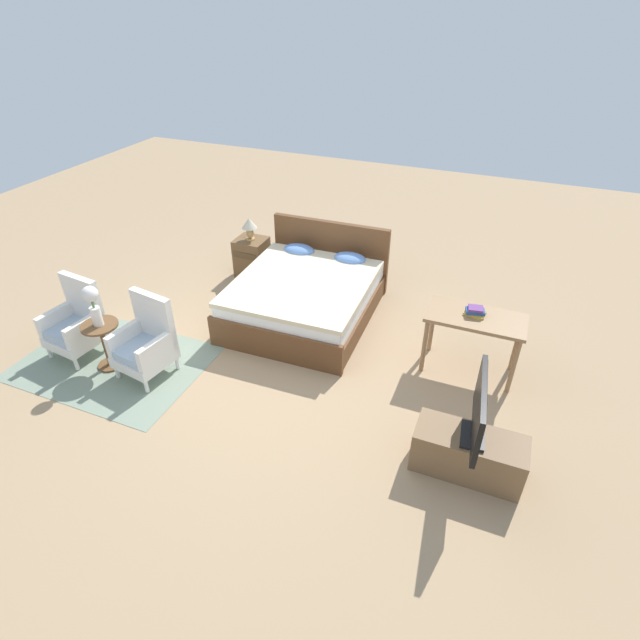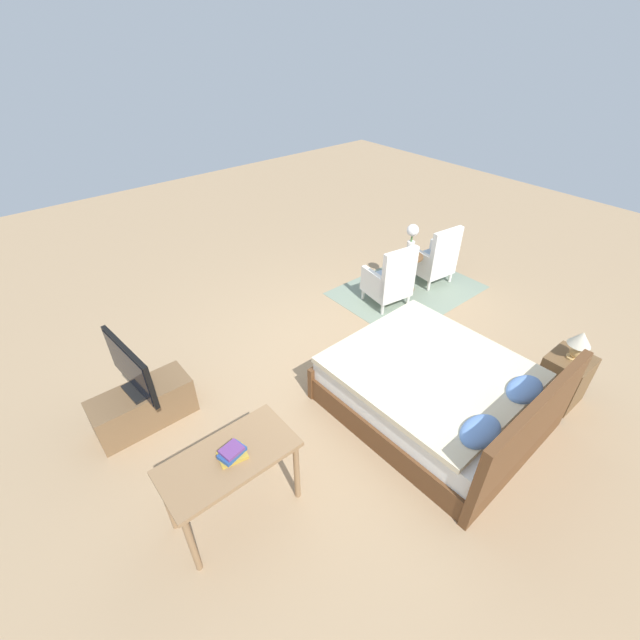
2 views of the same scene
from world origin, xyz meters
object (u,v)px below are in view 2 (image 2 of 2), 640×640
armchair_by_window_right (390,281)px  side_table (408,268)px  nightstand (563,379)px  tv_flatscreen (130,368)px  vanity_desk (230,465)px  armchair_by_window_left (435,260)px  table_lamp (580,342)px  book_stack (232,453)px  flower_vase (412,237)px  tv_stand (144,406)px  bed (437,393)px

armchair_by_window_right → side_table: armchair_by_window_right is taller
nightstand → tv_flatscreen: tv_flatscreen is taller
side_table → vanity_desk: 4.10m
armchair_by_window_left → table_lamp: 2.67m
book_stack → table_lamp: bearing=162.3°
armchair_by_window_right → flower_vase: bearing=-168.1°
nightstand → tv_stand: nightstand is taller
table_lamp → tv_stand: size_ratio=0.34×
armchair_by_window_left → bed: bearing=38.8°
armchair_by_window_right → tv_stand: armchair_by_window_right is taller
bed → tv_flatscreen: (2.35, -1.81, 0.43)m
flower_vase → vanity_desk: flower_vase is taller
bed → vanity_desk: 2.19m
armchair_by_window_left → side_table: (0.49, -0.11, -0.02)m
flower_vase → tv_stand: flower_vase is taller
table_lamp → tv_flatscreen: bearing=-35.5°
tv_flatscreen → book_stack: 1.49m
bed → book_stack: size_ratio=8.82×
bed → armchair_by_window_left: bed is taller
side_table → flower_vase: 0.51m
nightstand → vanity_desk: bearing=-18.0°
flower_vase → table_lamp: 2.61m
table_lamp → tv_flatscreen: size_ratio=0.39×
bed → armchair_by_window_right: bearing=-123.9°
flower_vase → tv_stand: size_ratio=0.50×
nightstand → book_stack: (3.31, -1.06, 0.48)m
armchair_by_window_right → tv_stand: 3.52m
tv_stand → table_lamp: bearing=144.5°
bed → table_lamp: bed is taller
table_lamp → vanity_desk: size_ratio=0.32×
flower_vase → tv_stand: (4.02, 0.03, -0.65)m
nightstand → vanity_desk: vanity_desk is taller
armchair_by_window_left → nightstand: (0.96, 2.46, -0.10)m
nightstand → tv_stand: bearing=-35.5°
flower_vase → nightstand: bearing=79.6°
book_stack → side_table: bearing=-158.3°
table_lamp → book_stack: (3.31, -1.06, -0.02)m
armchair_by_window_left → book_stack: bearing=18.1°
armchair_by_window_right → tv_flatscreen: 3.53m
bed → nightstand: bearing=149.1°
flower_vase → table_lamp: flower_vase is taller
vanity_desk → table_lamp: bearing=162.0°
bed → vanity_desk: size_ratio=1.96×
flower_vase → nightstand: size_ratio=0.83×
tv_stand → side_table: bearing=-179.6°
bed → side_table: size_ratio=3.57×
tv_flatscreen → nightstand: bearing=144.5°
vanity_desk → armchair_by_window_right: bearing=-157.5°
bed → tv_stand: 2.97m
nightstand → book_stack: 3.51m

